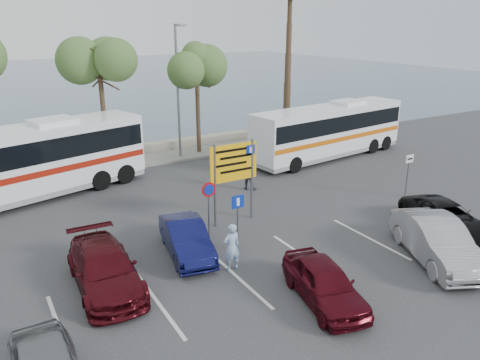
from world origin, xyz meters
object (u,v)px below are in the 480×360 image
car_maroon (105,269)px  pedestrian_near (232,247)px  coach_bus_left (21,166)px  car_blue (186,239)px  direction_sign (234,169)px  car_red (324,283)px  suv_black (446,218)px  coach_bus_right (329,133)px  car_silver_b (437,241)px  pedestrian_far (249,172)px  street_lamp_right (178,85)px

car_maroon → pedestrian_near: 4.27m
coach_bus_left → car_blue: 10.12m
direction_sign → car_red: bearing=-95.2°
car_blue → suv_black: size_ratio=0.88×
coach_bus_right → car_silver_b: bearing=-114.1°
coach_bus_left → car_maroon: (1.26, -9.77, -1.08)m
coach_bus_left → suv_black: (14.52, -12.59, -1.14)m
car_red → pedestrian_far: pedestrian_far is taller
car_maroon → pedestrian_near: pedestrian_near is taller
coach_bus_left → suv_black: bearing=-40.9°
direction_sign → coach_bus_left: bearing=135.8°
street_lamp_right → pedestrian_near: (-4.11, -13.87, -3.73)m
car_silver_b → pedestrian_far: bearing=125.2°
suv_black → pedestrian_near: bearing=-171.9°
coach_bus_left → coach_bus_right: bearing=-4.7°
pedestrian_far → car_silver_b: bearing=151.1°
car_maroon → car_silver_b: car_silver_b is taller
street_lamp_right → coach_bus_left: bearing=-162.4°
car_red → suv_black: 7.75m
suv_black → pedestrian_far: 9.59m
car_maroon → car_silver_b: size_ratio=0.99×
direction_sign → car_silver_b: 8.30m
coach_bus_left → car_blue: coach_bus_left is taller
car_blue → car_silver_b: size_ratio=0.82×
street_lamp_right → car_maroon: bearing=-122.8°
suv_black → direction_sign: bearing=161.9°
coach_bus_right → coach_bus_left: bearing=175.3°
pedestrian_near → pedestrian_far: size_ratio=0.98×
street_lamp_right → direction_sign: size_ratio=2.23×
suv_black → car_silver_b: bearing=-130.7°
car_blue → pedestrian_near: (0.89, -1.85, 0.23)m
direction_sign → pedestrian_near: bearing=-120.8°
street_lamp_right → car_red: 17.66m
car_blue → pedestrian_near: size_ratio=2.23×
coach_bus_right → pedestrian_far: 7.91m
coach_bus_left → pedestrian_far: size_ratio=6.94×
coach_bus_right → pedestrian_near: coach_bus_right is taller
direction_sign → car_silver_b: direction_sign is taller
direction_sign → car_blue: size_ratio=0.92×
suv_black → car_blue: bearing=179.1°
car_silver_b → car_maroon: bearing=-176.7°
coach_bus_left → pedestrian_near: 12.15m
car_blue → street_lamp_right: bearing=77.6°
coach_bus_right → car_red: bearing=-130.8°
coach_bus_left → car_maroon: size_ratio=2.65×
coach_bus_right → car_blue: coach_bus_right is taller
coach_bus_right → car_blue: bearing=-150.3°
coach_bus_right → pedestrian_near: 15.52m
street_lamp_right → pedestrian_near: size_ratio=4.59×
car_blue → pedestrian_far: size_ratio=2.18×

